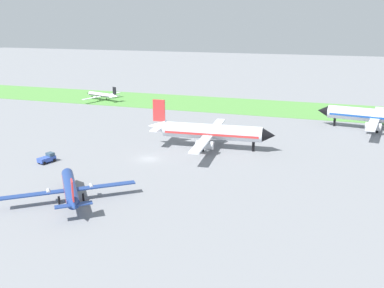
# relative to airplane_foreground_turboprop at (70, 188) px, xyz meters

# --- Properties ---
(ground_plane) EXTENTS (600.00, 600.00, 0.00)m
(ground_plane) POSITION_rel_airplane_foreground_turboprop_xyz_m (3.29, 24.44, -2.37)
(ground_plane) COLOR gray
(grass_taxiway_strip) EXTENTS (360.00, 28.00, 0.08)m
(grass_taxiway_strip) POSITION_rel_airplane_foreground_turboprop_xyz_m (3.29, 88.39, -2.33)
(grass_taxiway_strip) COLOR #549342
(grass_taxiway_strip) RESTS_ON ground_plane
(airplane_foreground_turboprop) EXTENTS (17.99, 15.98, 6.48)m
(airplane_foreground_turboprop) POSITION_rel_airplane_foreground_turboprop_xyz_m (0.00, 0.00, 0.00)
(airplane_foreground_turboprop) COLOR navy
(airplane_foreground_turboprop) RESTS_ON ground_plane
(airplane_parked_jet_far) EXTENTS (30.98, 31.46, 11.15)m
(airplane_parked_jet_far) POSITION_rel_airplane_foreground_turboprop_xyz_m (51.87, 66.50, 1.65)
(airplane_parked_jet_far) COLOR silver
(airplane_parked_jet_far) RESTS_ON ground_plane
(airplane_taxiing_turboprop) EXTENTS (15.81, 18.31, 5.62)m
(airplane_taxiing_turboprop) POSITION_rel_airplane_foreground_turboprop_xyz_m (-40.95, 82.70, -0.31)
(airplane_taxiing_turboprop) COLOR white
(airplane_taxiing_turboprop) RESTS_ON ground_plane
(airplane_midfield_jet) EXTENTS (30.48, 31.05, 10.97)m
(airplane_midfield_jet) POSITION_rel_airplane_foreground_turboprop_xyz_m (13.64, 36.43, 1.58)
(airplane_midfield_jet) COLOR silver
(airplane_midfield_jet) RESTS_ON ground_plane
(pushback_tug_near_gate) EXTENTS (2.91, 3.97, 1.95)m
(pushback_tug_near_gate) POSITION_rel_airplane_foreground_turboprop_xyz_m (-16.16, 15.77, -1.46)
(pushback_tug_near_gate) COLOR #334FB2
(pushback_tug_near_gate) RESTS_ON ground_plane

